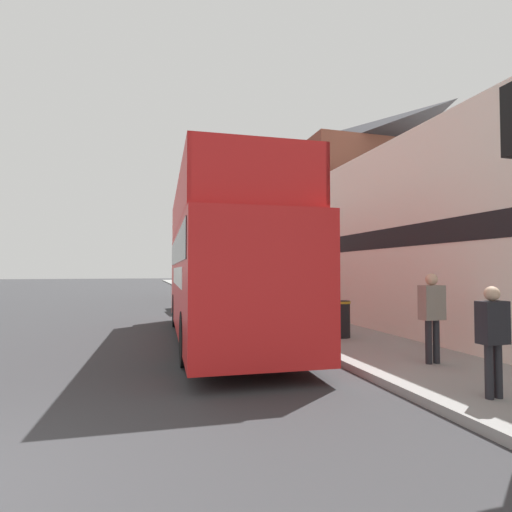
% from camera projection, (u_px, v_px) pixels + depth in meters
% --- Properties ---
extents(ground_plane, '(144.00, 144.00, 0.00)m').
position_uv_depth(ground_plane, '(103.00, 303.00, 23.05)').
color(ground_plane, '#333335').
extents(sidewalk, '(2.84, 108.00, 0.14)m').
position_uv_depth(sidewalk, '(238.00, 303.00, 22.20)').
color(sidewalk, gray).
rests_on(sidewalk, ground_plane).
extents(brick_terrace_rear, '(6.00, 17.92, 9.99)m').
position_uv_depth(brick_terrace_rear, '(303.00, 220.00, 24.74)').
color(brick_terrace_rear, brown).
rests_on(brick_terrace_rear, ground_plane).
extents(tour_bus, '(2.94, 9.63, 4.16)m').
position_uv_depth(tour_bus, '(222.00, 271.00, 11.01)').
color(tour_bus, red).
rests_on(tour_bus, ground_plane).
extents(parked_car_ahead_of_bus, '(2.06, 4.44, 1.59)m').
position_uv_depth(parked_car_ahead_of_bus, '(200.00, 295.00, 18.44)').
color(parked_car_ahead_of_bus, silver).
rests_on(parked_car_ahead_of_bus, ground_plane).
extents(pedestrian_nearest, '(0.40, 0.22, 1.54)m').
position_uv_depth(pedestrian_nearest, '(493.00, 331.00, 5.52)').
color(pedestrian_nearest, '#232328').
rests_on(pedestrian_nearest, sidewalk).
extents(pedestrian_second, '(0.45, 0.25, 1.70)m').
position_uv_depth(pedestrian_second, '(432.00, 309.00, 7.57)').
color(pedestrian_second, '#232328').
rests_on(pedestrian_second, sidewalk).
extents(lamp_post_nearest, '(0.35, 0.35, 4.94)m').
position_uv_depth(lamp_post_nearest, '(315.00, 209.00, 10.47)').
color(lamp_post_nearest, black).
rests_on(lamp_post_nearest, sidewalk).
extents(lamp_post_second, '(0.35, 0.35, 4.55)m').
position_uv_depth(lamp_post_second, '(239.00, 240.00, 18.40)').
color(lamp_post_second, black).
rests_on(lamp_post_second, sidewalk).
extents(litter_bin, '(0.48, 0.48, 0.96)m').
position_uv_depth(litter_bin, '(342.00, 318.00, 10.49)').
color(litter_bin, black).
rests_on(litter_bin, sidewalk).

